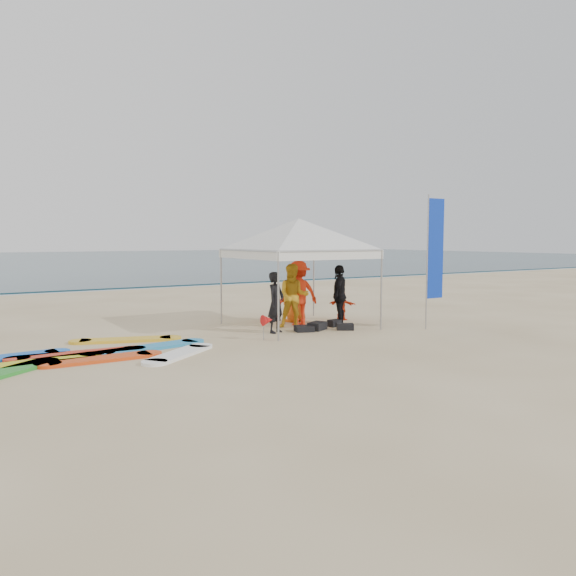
{
  "coord_description": "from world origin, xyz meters",
  "views": [
    {
      "loc": [
        -8.24,
        -10.44,
        2.55
      ],
      "look_at": [
        -0.17,
        2.6,
        1.2
      ],
      "focal_mm": 35.0,
      "sensor_mm": 36.0,
      "label": 1
    }
  ],
  "objects_px": {
    "person_black_a": "(276,302)",
    "person_yellow": "(294,296)",
    "person_orange_a": "(299,293)",
    "person_seated": "(342,305)",
    "canopy_tent": "(299,219)",
    "person_orange_b": "(295,293)",
    "feather_flag": "(435,250)",
    "marker_pennant": "(268,320)",
    "person_black_b": "(339,295)",
    "surfboard_spread": "(90,355)"
  },
  "relations": [
    {
      "from": "person_black_a",
      "to": "person_yellow",
      "type": "distance_m",
      "value": 0.93
    },
    {
      "from": "person_yellow",
      "to": "person_orange_a",
      "type": "distance_m",
      "value": 0.58
    },
    {
      "from": "person_seated",
      "to": "canopy_tent",
      "type": "height_order",
      "value": "canopy_tent"
    },
    {
      "from": "person_orange_a",
      "to": "person_seated",
      "type": "xyz_separation_m",
      "value": [
        1.73,
        0.19,
        -0.49
      ]
    },
    {
      "from": "person_orange_b",
      "to": "feather_flag",
      "type": "relative_size",
      "value": 0.47
    },
    {
      "from": "canopy_tent",
      "to": "person_orange_a",
      "type": "bearing_deg",
      "value": 57.07
    },
    {
      "from": "person_seated",
      "to": "feather_flag",
      "type": "xyz_separation_m",
      "value": [
        1.22,
        -2.7,
        1.76
      ]
    },
    {
      "from": "person_yellow",
      "to": "marker_pennant",
      "type": "bearing_deg",
      "value": -110.94
    },
    {
      "from": "person_orange_b",
      "to": "feather_flag",
      "type": "distance_m",
      "value": 4.33
    },
    {
      "from": "person_black_b",
      "to": "person_seated",
      "type": "xyz_separation_m",
      "value": [
        0.75,
        0.89,
        -0.43
      ]
    },
    {
      "from": "person_seated",
      "to": "marker_pennant",
      "type": "xyz_separation_m",
      "value": [
        -3.69,
        -1.79,
        0.03
      ]
    },
    {
      "from": "canopy_tent",
      "to": "person_black_a",
      "type": "bearing_deg",
      "value": -152.44
    },
    {
      "from": "person_black_a",
      "to": "feather_flag",
      "type": "xyz_separation_m",
      "value": [
        4.2,
        -1.7,
        1.4
      ]
    },
    {
      "from": "person_seated",
      "to": "feather_flag",
      "type": "distance_m",
      "value": 3.45
    },
    {
      "from": "marker_pennant",
      "to": "person_black_a",
      "type": "bearing_deg",
      "value": 48.0
    },
    {
      "from": "person_orange_a",
      "to": "surfboard_spread",
      "type": "relative_size",
      "value": 0.36
    },
    {
      "from": "surfboard_spread",
      "to": "person_black_a",
      "type": "bearing_deg",
      "value": 5.74
    },
    {
      "from": "person_orange_a",
      "to": "person_black_b",
      "type": "distance_m",
      "value": 1.2
    },
    {
      "from": "person_black_b",
      "to": "surfboard_spread",
      "type": "xyz_separation_m",
      "value": [
        -7.23,
        -0.62,
        -0.86
      ]
    },
    {
      "from": "person_yellow",
      "to": "person_orange_b",
      "type": "relative_size",
      "value": 1.03
    },
    {
      "from": "person_black_a",
      "to": "feather_flag",
      "type": "height_order",
      "value": "feather_flag"
    },
    {
      "from": "canopy_tent",
      "to": "marker_pennant",
      "type": "xyz_separation_m",
      "value": [
        -1.81,
        -1.36,
        -2.62
      ]
    },
    {
      "from": "person_yellow",
      "to": "surfboard_spread",
      "type": "bearing_deg",
      "value": -140.06
    },
    {
      "from": "canopy_tent",
      "to": "surfboard_spread",
      "type": "distance_m",
      "value": 6.92
    },
    {
      "from": "person_black_b",
      "to": "marker_pennant",
      "type": "relative_size",
      "value": 2.8
    },
    {
      "from": "surfboard_spread",
      "to": "person_seated",
      "type": "bearing_deg",
      "value": 10.65
    },
    {
      "from": "person_black_a",
      "to": "person_orange_a",
      "type": "relative_size",
      "value": 0.87
    },
    {
      "from": "person_black_a",
      "to": "person_yellow",
      "type": "relative_size",
      "value": 0.9
    },
    {
      "from": "canopy_tent",
      "to": "person_black_b",
      "type": "bearing_deg",
      "value": -22.16
    },
    {
      "from": "person_black_a",
      "to": "person_seated",
      "type": "height_order",
      "value": "person_black_a"
    },
    {
      "from": "person_black_b",
      "to": "canopy_tent",
      "type": "distance_m",
      "value": 2.54
    },
    {
      "from": "person_orange_a",
      "to": "marker_pennant",
      "type": "bearing_deg",
      "value": 44.96
    },
    {
      "from": "person_orange_a",
      "to": "person_orange_b",
      "type": "xyz_separation_m",
      "value": [
        0.28,
        0.62,
        -0.06
      ]
    },
    {
      "from": "person_yellow",
      "to": "person_black_b",
      "type": "relative_size",
      "value": 1.03
    },
    {
      "from": "feather_flag",
      "to": "marker_pennant",
      "type": "xyz_separation_m",
      "value": [
        -4.91,
        0.92,
        -1.73
      ]
    },
    {
      "from": "person_yellow",
      "to": "person_orange_b",
      "type": "distance_m",
      "value": 1.23
    },
    {
      "from": "person_black_b",
      "to": "person_seated",
      "type": "distance_m",
      "value": 1.24
    },
    {
      "from": "canopy_tent",
      "to": "marker_pennant",
      "type": "relative_size",
      "value": 7.43
    },
    {
      "from": "person_seated",
      "to": "person_black_b",
      "type": "bearing_deg",
      "value": 106.36
    },
    {
      "from": "marker_pennant",
      "to": "person_yellow",
      "type": "bearing_deg",
      "value": 38.1
    },
    {
      "from": "person_orange_a",
      "to": "canopy_tent",
      "type": "distance_m",
      "value": 2.18
    },
    {
      "from": "person_yellow",
      "to": "marker_pennant",
      "type": "xyz_separation_m",
      "value": [
        -1.54,
        -1.21,
        -0.42
      ]
    },
    {
      "from": "person_orange_b",
      "to": "canopy_tent",
      "type": "height_order",
      "value": "canopy_tent"
    },
    {
      "from": "person_yellow",
      "to": "feather_flag",
      "type": "height_order",
      "value": "feather_flag"
    },
    {
      "from": "canopy_tent",
      "to": "feather_flag",
      "type": "distance_m",
      "value": 3.95
    },
    {
      "from": "person_black_a",
      "to": "canopy_tent",
      "type": "height_order",
      "value": "canopy_tent"
    },
    {
      "from": "person_orange_a",
      "to": "surfboard_spread",
      "type": "height_order",
      "value": "person_orange_a"
    },
    {
      "from": "person_black_b",
      "to": "feather_flag",
      "type": "distance_m",
      "value": 2.99
    },
    {
      "from": "surfboard_spread",
      "to": "person_orange_b",
      "type": "bearing_deg",
      "value": 16.45
    },
    {
      "from": "person_black_b",
      "to": "person_orange_a",
      "type": "bearing_deg",
      "value": -76.13
    }
  ]
}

